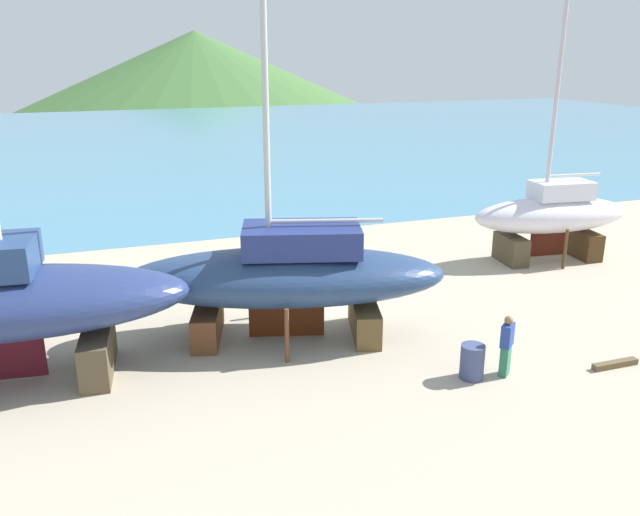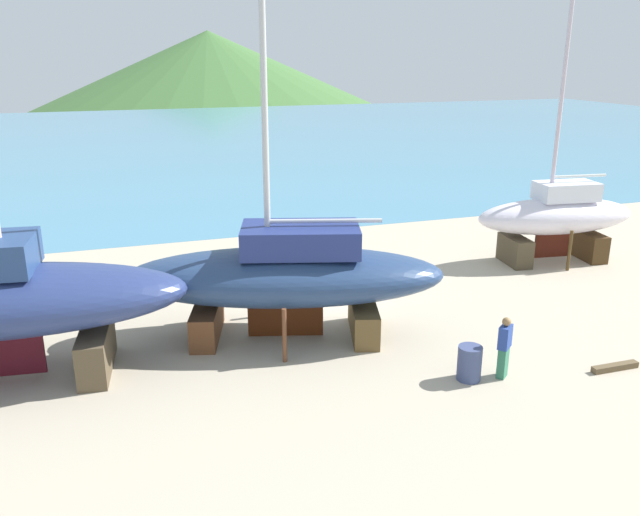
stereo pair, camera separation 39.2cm
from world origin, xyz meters
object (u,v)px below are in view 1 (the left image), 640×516
sailboat_small_center (287,275)px  sailboat_mid_port (552,216)px  barrel_tar_black (152,287)px  barrel_rust_mid (472,362)px  barrel_blue_faded (56,293)px  worker (507,345)px

sailboat_small_center → sailboat_mid_port: bearing=-147.3°
sailboat_small_center → barrel_tar_black: size_ratio=15.11×
barrel_tar_black → barrel_rust_mid: barrel_tar_black is taller
sailboat_mid_port → barrel_rust_mid: 11.00m
barrel_blue_faded → barrel_tar_black: 3.09m
sailboat_small_center → barrel_blue_faded: bearing=-21.7°
sailboat_mid_port → barrel_blue_faded: size_ratio=10.86×
barrel_blue_faded → barrel_rust_mid: bearing=-41.7°
sailboat_small_center → barrel_rust_mid: bearing=148.6°
sailboat_small_center → barrel_tar_black: (-3.39, 4.10, -1.38)m
barrel_blue_faded → barrel_rust_mid: 13.33m
sailboat_mid_port → barrel_blue_faded: bearing=2.1°
worker → barrel_rust_mid: worker is taller
barrel_rust_mid → sailboat_mid_port: bearing=42.6°
sailboat_small_center → sailboat_mid_port: (11.64, 3.45, -0.08)m
barrel_blue_faded → sailboat_small_center: bearing=-37.9°
sailboat_small_center → sailboat_mid_port: 12.14m
sailboat_small_center → worker: bearing=153.7°
sailboat_small_center → sailboat_mid_port: sailboat_small_center is taller
worker → barrel_tar_black: 11.35m
sailboat_mid_port → barrel_tar_black: sailboat_mid_port is taller
sailboat_mid_port → barrel_tar_black: 15.10m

